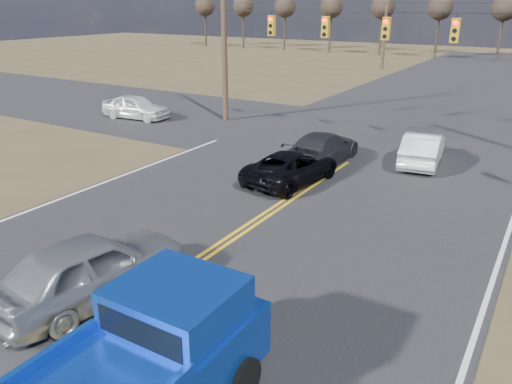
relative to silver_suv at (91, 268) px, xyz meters
The scene contains 11 objects.
ground 1.70m from the silver_suv, 49.29° to the right, with size 160.00×160.00×0.00m, color brown.
road_main 8.95m from the silver_suv, 83.68° to the left, with size 14.00×120.00×0.02m, color #28282B.
road_cross 16.91m from the silver_suv, 86.67° to the left, with size 120.00×12.00×0.02m, color #28282B.
signal_gantry 17.25m from the silver_suv, 84.91° to the left, with size 19.60×4.83×10.00m.
utility_poles 16.50m from the silver_suv, 86.46° to the left, with size 19.60×58.32×10.00m.
treeline 26.30m from the silver_suv, 87.82° to the left, with size 87.00×117.80×7.40m.
silver_suv is the anchor object (origin of this frame).
black_suv 9.44m from the silver_suv, 88.90° to the left, with size 2.01×4.36×1.21m, color black.
white_car_queue 14.85m from the silver_suv, 75.21° to the left, with size 1.45×4.17×1.37m, color white.
dgrey_car_queue 12.21m from the silver_suv, 89.15° to the left, with size 1.90×4.67×1.35m, color #2D2D32.
cross_car_west 19.33m from the silver_suv, 131.40° to the left, with size 4.07×1.64×1.39m, color white.
Camera 1 is at (7.43, -5.38, 6.42)m, focal length 35.00 mm.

